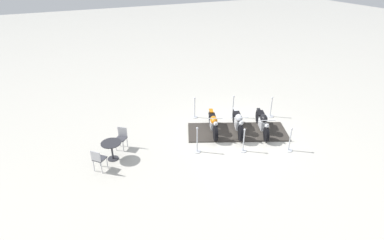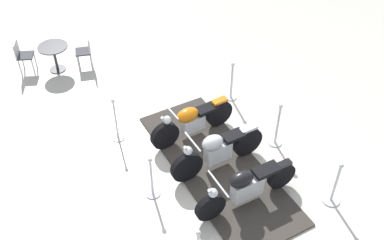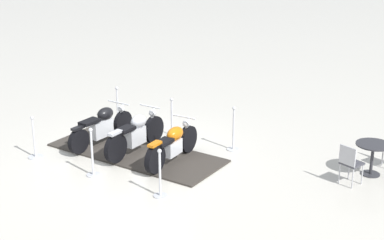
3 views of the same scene
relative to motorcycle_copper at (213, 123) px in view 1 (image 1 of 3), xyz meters
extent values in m
plane|color=beige|center=(1.01, -0.41, -0.48)|extent=(80.00, 80.00, 0.00)
cube|color=#38332D|center=(1.01, -0.41, -0.46)|extent=(4.69, 3.29, 0.04)
cylinder|color=black|center=(-0.24, -0.65, -0.11)|extent=(0.36, 0.67, 0.66)
cylinder|color=black|center=(0.26, 0.69, -0.11)|extent=(0.36, 0.67, 0.66)
cube|color=silver|center=(0.01, 0.02, -0.08)|extent=(0.41, 0.58, 0.35)
ellipsoid|color=#D16B0F|center=(-0.04, -0.10, 0.22)|extent=(0.47, 0.60, 0.31)
cube|color=black|center=(0.13, 0.37, 0.17)|extent=(0.44, 0.58, 0.08)
cube|color=#D16B0F|center=(0.26, 0.69, 0.25)|extent=(0.28, 0.40, 0.06)
cylinder|color=silver|center=(-0.21, -0.57, 0.17)|extent=(0.18, 0.33, 0.56)
cylinder|color=silver|center=(-0.18, -0.48, 0.51)|extent=(0.59, 0.25, 0.04)
sphere|color=silver|center=(-0.21, -0.58, 0.31)|extent=(0.18, 0.18, 0.18)
cylinder|color=black|center=(0.72, -1.10, -0.09)|extent=(0.38, 0.69, 0.70)
cylinder|color=black|center=(1.29, 0.28, -0.09)|extent=(0.38, 0.69, 0.70)
cube|color=silver|center=(1.01, -0.41, -0.04)|extent=(0.43, 0.62, 0.42)
ellipsoid|color=#B7BAC1|center=(0.95, -0.54, 0.31)|extent=(0.47, 0.55, 0.31)
cube|color=black|center=(1.15, -0.08, 0.26)|extent=(0.44, 0.53, 0.08)
cube|color=#B7BAC1|center=(1.29, 0.28, 0.29)|extent=(0.29, 0.41, 0.06)
cylinder|color=silver|center=(0.75, -1.03, 0.21)|extent=(0.17, 0.27, 0.60)
cylinder|color=silver|center=(0.77, -0.97, 0.56)|extent=(0.57, 0.27, 0.04)
sphere|color=silver|center=(0.74, -1.06, 0.36)|extent=(0.18, 0.18, 0.18)
cylinder|color=black|center=(1.68, -1.59, -0.13)|extent=(0.36, 0.61, 0.62)
cylinder|color=black|center=(2.34, -0.09, -0.13)|extent=(0.36, 0.61, 0.62)
cube|color=silver|center=(2.01, -0.84, -0.05)|extent=(0.46, 0.68, 0.43)
ellipsoid|color=black|center=(1.94, -0.99, 0.30)|extent=(0.49, 0.58, 0.31)
cube|color=black|center=(2.17, -0.47, 0.25)|extent=(0.47, 0.60, 0.08)
cube|color=black|center=(2.34, -0.09, 0.21)|extent=(0.27, 0.37, 0.06)
cylinder|color=silver|center=(1.71, -1.53, 0.13)|extent=(0.18, 0.29, 0.53)
cylinder|color=silver|center=(1.74, -1.46, 0.45)|extent=(0.66, 0.32, 0.04)
sphere|color=silver|center=(1.70, -1.55, 0.25)|extent=(0.18, 0.18, 0.18)
cylinder|color=silver|center=(1.61, 0.98, -0.47)|extent=(0.31, 0.31, 0.03)
cylinder|color=silver|center=(1.61, 0.98, 0.06)|extent=(0.05, 0.05, 1.03)
sphere|color=silver|center=(1.61, 0.98, 0.60)|extent=(0.09, 0.09, 0.09)
cylinder|color=silver|center=(3.32, 0.24, -0.47)|extent=(0.36, 0.36, 0.03)
cylinder|color=silver|center=(3.32, 0.24, 0.01)|extent=(0.05, 0.05, 0.95)
sphere|color=silver|center=(3.32, 0.24, 0.52)|extent=(0.09, 0.09, 0.09)
cylinder|color=silver|center=(-0.10, 1.72, -0.47)|extent=(0.29, 0.29, 0.03)
cylinder|color=silver|center=(-0.10, 1.72, 0.02)|extent=(0.05, 0.05, 0.95)
sphere|color=silver|center=(-0.10, 1.72, 0.53)|extent=(0.09, 0.09, 0.09)
cylinder|color=silver|center=(0.40, -1.80, -0.47)|extent=(0.31, 0.31, 0.03)
cylinder|color=silver|center=(0.40, -1.80, 0.01)|extent=(0.05, 0.05, 0.93)
sphere|color=silver|center=(0.40, -1.80, 0.50)|extent=(0.09, 0.09, 0.09)
cylinder|color=silver|center=(2.11, -2.54, -0.47)|extent=(0.33, 0.33, 0.03)
cylinder|color=silver|center=(2.11, -2.54, 0.01)|extent=(0.05, 0.05, 0.94)
sphere|color=silver|center=(2.11, -2.54, 0.51)|extent=(0.09, 0.09, 0.09)
cylinder|color=silver|center=(-1.30, -1.06, -0.47)|extent=(0.31, 0.31, 0.03)
cylinder|color=silver|center=(-1.30, -1.06, 0.05)|extent=(0.05, 0.05, 1.02)
sphere|color=silver|center=(-1.30, -1.06, 0.60)|extent=(0.09, 0.09, 0.09)
cylinder|color=#2D2D33|center=(-4.50, -0.15, -0.47)|extent=(0.43, 0.43, 0.02)
cylinder|color=#2D2D33|center=(-4.50, -0.15, -0.12)|extent=(0.07, 0.07, 0.68)
cylinder|color=#2D2D33|center=(-4.50, -0.15, 0.24)|extent=(0.77, 0.77, 0.03)
cylinder|color=#B7B7BC|center=(-3.99, 0.18, -0.25)|extent=(0.03, 0.03, 0.46)
cylinder|color=#B7B7BC|center=(-4.25, 0.40, -0.25)|extent=(0.03, 0.03, 0.46)
cylinder|color=#B7B7BC|center=(-3.77, 0.43, -0.25)|extent=(0.03, 0.03, 0.46)
cylinder|color=#B7B7BC|center=(-4.03, 0.66, -0.25)|extent=(0.03, 0.03, 0.46)
cube|color=#3F3F47|center=(-4.01, 0.42, 0.00)|extent=(0.56, 0.56, 0.04)
cube|color=#B7B7BC|center=(-3.89, 0.56, 0.22)|extent=(0.32, 0.28, 0.41)
cylinder|color=#B7B7BC|center=(-5.04, -0.42, -0.24)|extent=(0.03, 0.03, 0.48)
cylinder|color=#B7B7BC|center=(-4.80, -0.67, -0.24)|extent=(0.03, 0.03, 0.48)
cylinder|color=#B7B7BC|center=(-5.29, -0.66, -0.24)|extent=(0.03, 0.03, 0.48)
cylinder|color=#B7B7BC|center=(-5.05, -0.90, -0.24)|extent=(0.03, 0.03, 0.48)
cube|color=#3F3F47|center=(-5.05, -0.66, 0.01)|extent=(0.57, 0.57, 0.04)
cube|color=#B7B7BC|center=(-5.18, -0.79, 0.22)|extent=(0.29, 0.31, 0.38)
camera|label=1|loc=(-5.95, -10.62, 6.55)|focal=29.31mm
camera|label=2|loc=(4.70, -6.04, 6.82)|focal=43.20mm
camera|label=3|loc=(-2.62, 12.18, 4.96)|focal=53.99mm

